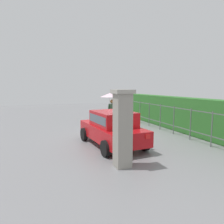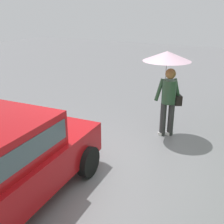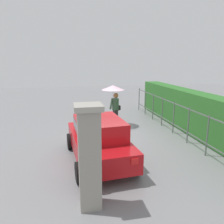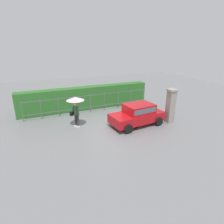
% 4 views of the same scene
% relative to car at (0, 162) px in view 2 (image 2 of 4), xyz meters
% --- Properties ---
extents(ground_plane, '(40.00, 40.00, 0.00)m').
position_rel_car_xyz_m(ground_plane, '(-1.83, 0.63, -0.80)').
color(ground_plane, slate).
extents(car, '(3.86, 2.13, 1.48)m').
position_rel_car_xyz_m(car, '(0.00, 0.00, 0.00)').
color(car, '#B71116').
rests_on(car, ground).
extents(pedestrian, '(1.15, 1.15, 2.11)m').
position_rel_car_xyz_m(pedestrian, '(-3.92, 1.34, 0.85)').
color(pedestrian, '#333333').
rests_on(pedestrian, ground).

